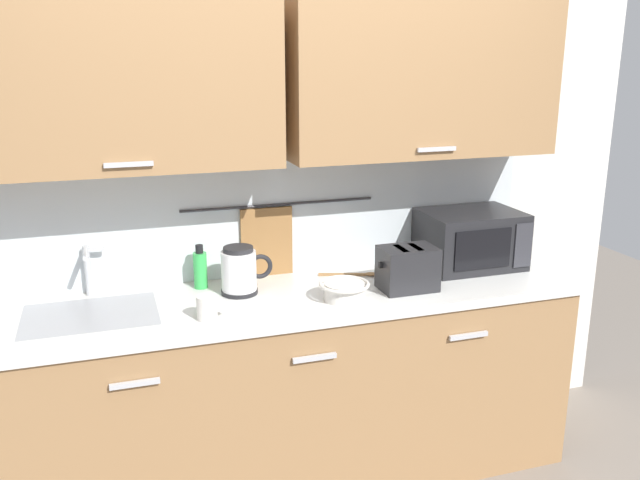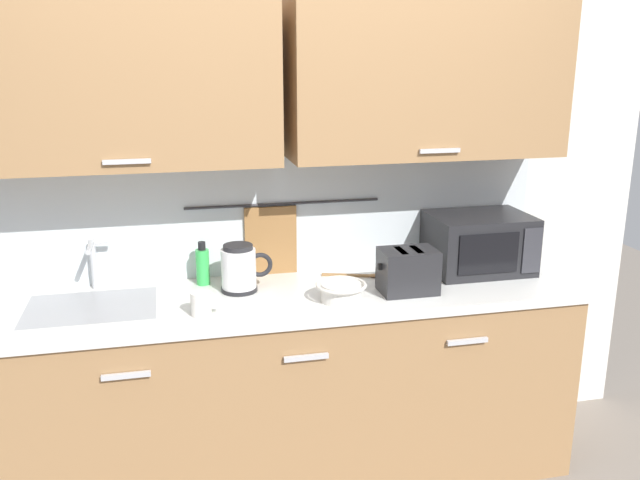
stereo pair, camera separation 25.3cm
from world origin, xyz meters
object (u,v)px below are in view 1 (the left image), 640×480
dish_soap_bottle (200,269)px  mug_near_sink (208,307)px  microwave (470,239)px  mixing_bowl (344,290)px  electric_kettle (240,271)px  wooden_spoon (355,274)px  toaster (408,268)px

dish_soap_bottle → mug_near_sink: (-0.03, -0.37, -0.04)m
microwave → mixing_bowl: bearing=-161.5°
electric_kettle → wooden_spoon: 0.57m
microwave → electric_kettle: (-1.13, -0.03, -0.03)m
dish_soap_bottle → toaster: (0.86, -0.30, 0.01)m
mixing_bowl → toaster: bearing=7.0°
electric_kettle → dish_soap_bottle: bearing=140.9°
dish_soap_bottle → wooden_spoon: (0.71, -0.06, -0.08)m
wooden_spoon → mixing_bowl: bearing=-119.4°
electric_kettle → microwave: bearing=1.6°
mug_near_sink → wooden_spoon: mug_near_sink is taller
microwave → wooden_spoon: microwave is taller
dish_soap_bottle → wooden_spoon: dish_soap_bottle is taller
electric_kettle → wooden_spoon: bearing=6.8°
microwave → mug_near_sink: (-1.31, -0.28, -0.09)m
mug_near_sink → toaster: 0.89m
toaster → wooden_spoon: 0.30m
microwave → electric_kettle: size_ratio=2.03×
microwave → electric_kettle: bearing=-178.4°
microwave → electric_kettle: microwave is taller
electric_kettle → wooden_spoon: electric_kettle is taller
electric_kettle → dish_soap_bottle: electric_kettle is taller
toaster → electric_kettle: bearing=165.9°
wooden_spoon → dish_soap_bottle: bearing=175.4°
dish_soap_bottle → mug_near_sink: bearing=-94.3°
mug_near_sink → mixing_bowl: size_ratio=0.56×
toaster → wooden_spoon: (-0.15, 0.24, -0.09)m
microwave → dish_soap_bottle: bearing=175.9°
wooden_spoon → toaster: bearing=-58.5°
mixing_bowl → microwave: bearing=18.5°
mug_near_sink → mixing_bowl: (0.58, 0.03, -0.00)m
toaster → microwave: bearing=26.0°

